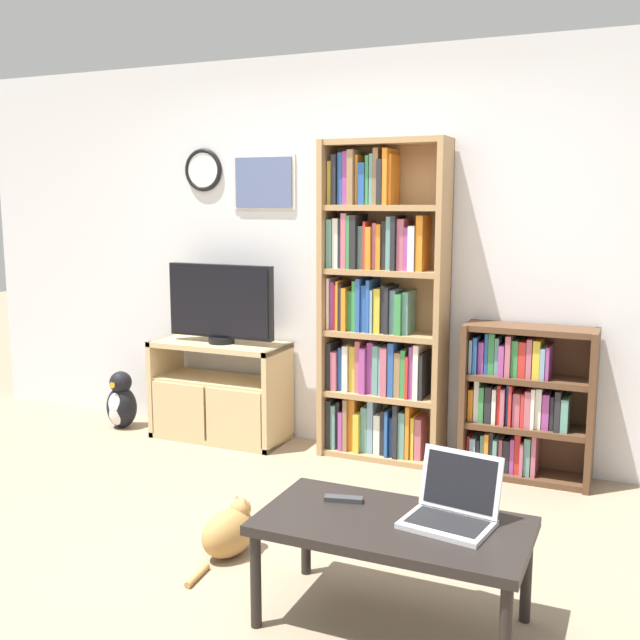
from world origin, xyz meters
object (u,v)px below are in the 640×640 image
object	(u,v)px
laptop	(453,506)
remote_near_laptop	(344,499)
television	(221,303)
coffee_table	(393,532)
bookshelf_tall	(379,311)
penguin_figurine	(121,402)
bookshelf_short	(520,402)
tv_stand	(219,391)
cat	(230,531)

from	to	relation	value
laptop	remote_near_laptop	bearing A→B (deg)	-173.13
laptop	television	bearing A→B (deg)	149.79
remote_near_laptop	coffee_table	bearing A→B (deg)	-126.39
remote_near_laptop	bookshelf_tall	bearing A→B (deg)	1.15
bookshelf_tall	remote_near_laptop	size ratio (longest dim) A/B	12.23
laptop	penguin_figurine	distance (m)	3.27
coffee_table	bookshelf_short	bearing A→B (deg)	84.04
tv_stand	coffee_table	xyz separation A→B (m)	(1.84, -1.73, 0.04)
tv_stand	cat	world-z (taller)	tv_stand
bookshelf_tall	cat	size ratio (longest dim) A/B	4.00
television	cat	bearing A→B (deg)	-57.81
laptop	cat	distance (m)	1.17
penguin_figurine	coffee_table	bearing A→B (deg)	-32.11
tv_stand	television	bearing A→B (deg)	-11.07
laptop	cat	bearing A→B (deg)	-179.42
television	cat	xyz separation A→B (m)	(0.93, -1.48, -0.84)
bookshelf_tall	penguin_figurine	distance (m)	2.08
television	remote_near_laptop	bearing A→B (deg)	-46.05
television	coffee_table	xyz separation A→B (m)	(1.81, -1.72, -0.58)
television	cat	distance (m)	1.94
bookshelf_short	laptop	size ratio (longest dim) A/B	2.54
coffee_table	penguin_figurine	xyz separation A→B (m)	(-2.64, 1.66, -0.19)
bookshelf_short	coffee_table	distance (m)	1.85
bookshelf_tall	laptop	size ratio (longest dim) A/B	5.56
tv_stand	bookshelf_short	world-z (taller)	bookshelf_short
television	laptop	distance (m)	2.65
remote_near_laptop	bookshelf_short	bearing A→B (deg)	-28.07
television	laptop	bearing A→B (deg)	-38.98
laptop	cat	xyz separation A→B (m)	(-1.09, 0.16, -0.38)
bookshelf_tall	coffee_table	world-z (taller)	bookshelf_tall
cat	television	bearing A→B (deg)	138.91
bookshelf_tall	penguin_figurine	bearing A→B (deg)	-174.59
laptop	remote_near_laptop	world-z (taller)	laptop
bookshelf_short	bookshelf_tall	bearing A→B (deg)	-179.88
remote_near_laptop	cat	xyz separation A→B (m)	(-0.63, 0.14, -0.32)
bookshelf_short	penguin_figurine	world-z (taller)	bookshelf_short
bookshelf_tall	penguin_figurine	world-z (taller)	bookshelf_tall
bookshelf_tall	coffee_table	distance (m)	2.05
bookshelf_short	remote_near_laptop	size ratio (longest dim) A/B	5.60
tv_stand	bookshelf_tall	xyz separation A→B (m)	(1.13, 0.11, 0.62)
tv_stand	penguin_figurine	size ratio (longest dim) A/B	2.24
remote_near_laptop	penguin_figurine	xyz separation A→B (m)	(-2.39, 1.55, -0.25)
bookshelf_tall	remote_near_laptop	xyz separation A→B (m)	(0.47, -1.74, -0.52)
remote_near_laptop	cat	distance (m)	0.72
laptop	cat	size ratio (longest dim) A/B	0.72
coffee_table	cat	size ratio (longest dim) A/B	2.06
tv_stand	remote_near_laptop	size ratio (longest dim) A/B	5.69
tv_stand	television	world-z (taller)	television
coffee_table	cat	bearing A→B (deg)	164.46
bookshelf_short	remote_near_laptop	bearing A→B (deg)	-104.20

